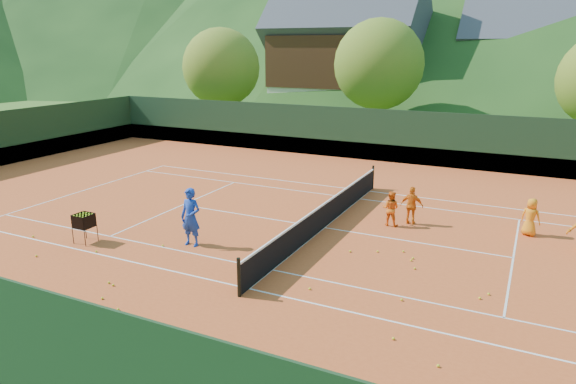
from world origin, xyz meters
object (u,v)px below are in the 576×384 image
at_px(chalet_left, 347,55).
at_px(student_a, 391,208).
at_px(student_b, 412,206).
at_px(chalet_mid, 537,64).
at_px(ball_hopper, 84,221).
at_px(student_c, 531,217).
at_px(coach, 191,217).
at_px(tennis_net, 324,215).

bearing_deg(chalet_left, student_a, -67.15).
bearing_deg(student_b, chalet_mid, -97.09).
bearing_deg(chalet_left, ball_hopper, -84.63).
xyz_separation_m(student_a, student_c, (4.66, 1.11, 0.02)).
bearing_deg(student_c, student_a, 31.38).
xyz_separation_m(student_b, chalet_left, (-12.75, 28.20, 4.91)).
bearing_deg(student_b, coach, 39.86).
relative_size(ball_hopper, chalet_mid, 0.08).
bearing_deg(ball_hopper, chalet_mid, 71.89).
bearing_deg(chalet_mid, ball_hopper, -108.11).
xyz_separation_m(student_c, ball_hopper, (-13.47, -7.31, 0.08)).
xyz_separation_m(coach, student_b, (6.08, 5.32, -0.26)).
xyz_separation_m(chalet_left, chalet_mid, (16.00, 4.00, -0.66)).
height_order(student_c, tennis_net, student_c).
distance_m(tennis_net, chalet_mid, 34.81).
bearing_deg(chalet_left, chalet_mid, 14.04).
relative_size(coach, student_c, 1.46).
height_order(tennis_net, ball_hopper, tennis_net).
xyz_separation_m(ball_hopper, chalet_mid, (12.72, 38.88, 4.22)).
distance_m(student_a, student_c, 4.79).
bearing_deg(ball_hopper, student_a, 35.12).
xyz_separation_m(student_b, student_c, (4.00, 0.63, -0.05)).
relative_size(chalet_left, chalet_mid, 1.09).
bearing_deg(student_c, chalet_left, -40.74).
height_order(ball_hopper, chalet_mid, chalet_mid).
relative_size(student_a, ball_hopper, 1.31).
relative_size(student_b, student_c, 1.07).
height_order(student_c, chalet_left, chalet_left).
bearing_deg(student_c, student_b, 26.87).
height_order(coach, ball_hopper, coach).
distance_m(ball_hopper, chalet_mid, 41.13).
bearing_deg(ball_hopper, tennis_net, 36.02).
xyz_separation_m(coach, chalet_left, (-6.68, 33.52, 4.65)).
distance_m(coach, student_a, 7.27).
relative_size(student_a, tennis_net, 0.11).
bearing_deg(chalet_left, tennis_net, -71.57).
distance_m(student_a, chalet_left, 31.53).
bearing_deg(coach, chalet_mid, 73.90).
bearing_deg(chalet_mid, chalet_left, -165.96).
relative_size(coach, student_a, 1.50).
bearing_deg(student_b, student_a, 34.89).
bearing_deg(student_c, coach, 48.51).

